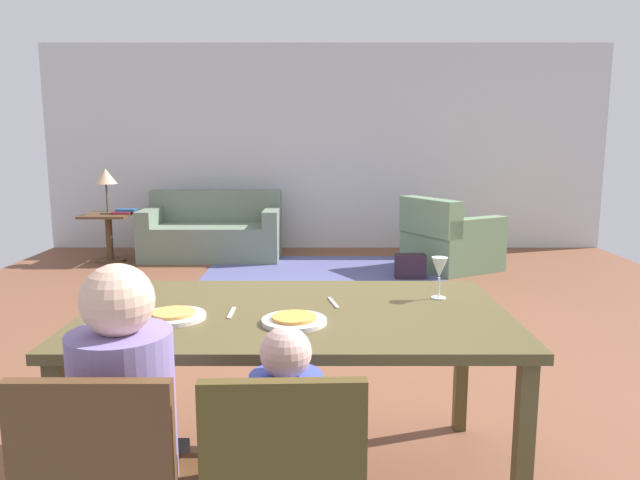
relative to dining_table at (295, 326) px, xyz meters
The scene contains 20 objects.
ground_plane 2.37m from the dining_table, 85.59° to the left, with size 7.46×6.66×0.02m, color brown.
back_wall 5.68m from the dining_table, 88.23° to the left, with size 7.46×0.10×2.70m, color silver.
dining_table is the anchor object (origin of this frame).
plate_near_man 0.50m from the dining_table, 165.86° to the right, with size 0.25×0.25×0.02m, color white.
pizza_near_man 0.50m from the dining_table, 165.86° to the right, with size 0.17×0.17×0.01m, color gold.
plate_near_child 0.20m from the dining_table, 90.00° to the right, with size 0.25×0.25×0.02m, color silver.
pizza_near_child 0.20m from the dining_table, 90.00° to the right, with size 0.17×0.17×0.01m, color gold.
wine_glass 0.68m from the dining_table, 16.10° to the left, with size 0.07×0.07×0.19m.
fork 0.27m from the dining_table, 169.11° to the right, with size 0.02×0.15×0.01m, color silver.
knife 0.20m from the dining_table, 32.67° to the left, with size 0.01×0.17×0.01m, color silver.
person_man 0.86m from the dining_table, 124.37° to the right, with size 0.30×0.40×1.11m.
person_child 0.75m from the dining_table, 90.08° to the right, with size 0.22×0.29×0.92m.
area_rug 4.13m from the dining_table, 88.24° to the left, with size 2.60×1.80×0.01m, color #515386.
couch 5.10m from the dining_table, 104.14° to the left, with size 1.68×0.86×0.82m.
armchair 4.54m from the dining_table, 69.79° to the left, with size 1.17×1.16×0.82m.
side_table 5.28m from the dining_table, 117.69° to the left, with size 0.56×0.56×0.58m.
table_lamp 5.28m from the dining_table, 117.69° to the left, with size 0.26×0.26×0.54m.
book_lower 5.19m from the dining_table, 116.02° to the left, with size 0.22×0.16×0.03m, color maroon.
book_upper 5.22m from the dining_table, 115.39° to the left, with size 0.22×0.16×0.03m, color navy.
handbag 3.96m from the dining_table, 74.31° to the left, with size 0.32×0.16×0.26m, color #2B1C27.
Camera 1 is at (-0.08, -3.87, 1.45)m, focal length 33.06 mm.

